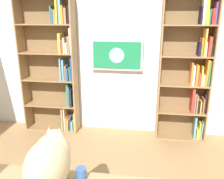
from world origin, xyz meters
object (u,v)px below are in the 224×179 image
(bookshelf_right, at_px, (56,66))
(wall_mounted_tv, at_px, (117,55))
(bookshelf_left, at_px, (191,69))
(coffee_mug, at_px, (81,174))
(cat, at_px, (49,160))

(bookshelf_right, bearing_deg, wall_mounted_tv, -175.34)
(wall_mounted_tv, bearing_deg, bookshelf_left, 175.79)
(wall_mounted_tv, relative_size, coffee_mug, 8.62)
(bookshelf_left, xyz_separation_m, coffee_mug, (1.12, 2.22, -0.35))
(bookshelf_left, height_order, bookshelf_right, bookshelf_left)
(wall_mounted_tv, xyz_separation_m, cat, (0.18, 2.38, -0.38))
(bookshelf_right, bearing_deg, coffee_mug, 114.84)
(cat, xyz_separation_m, coffee_mug, (-0.20, -0.08, -0.15))
(bookshelf_left, bearing_deg, coffee_mug, 63.23)
(cat, bearing_deg, bookshelf_right, -70.30)
(cat, bearing_deg, wall_mounted_tv, -94.37)
(bookshelf_left, height_order, coffee_mug, bookshelf_left)
(cat, relative_size, coffee_mug, 6.08)
(wall_mounted_tv, height_order, coffee_mug, wall_mounted_tv)
(wall_mounted_tv, bearing_deg, coffee_mug, 90.55)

